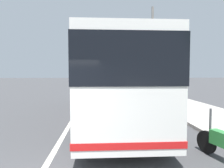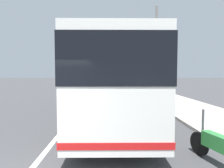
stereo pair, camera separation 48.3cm
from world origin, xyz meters
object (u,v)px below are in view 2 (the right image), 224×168
coach_bus (113,78)px  car_side_street (107,81)px  utility_pole (156,52)px  car_oncoming (107,86)px  motorcycle_nearest_curb (224,149)px

coach_bus → car_side_street: bearing=1.6°
utility_pole → coach_bus: bearing=151.2°
coach_bus → car_oncoming: 14.38m
coach_bus → utility_pole: 9.13m
coach_bus → car_oncoming: size_ratio=2.48×
coach_bus → utility_pole: (7.75, -4.26, 2.24)m
coach_bus → car_side_street: 29.09m
coach_bus → car_side_street: coach_bus is taller
car_side_street → car_oncoming: 14.75m
coach_bus → motorcycle_nearest_curb: coach_bus is taller
coach_bus → utility_pole: bearing=-28.0°
motorcycle_nearest_curb → car_oncoming: car_oncoming is taller
motorcycle_nearest_curb → utility_pole: size_ratio=0.26×
car_oncoming → utility_pole: 8.72m
coach_bus → car_side_street: size_ratio=2.46×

